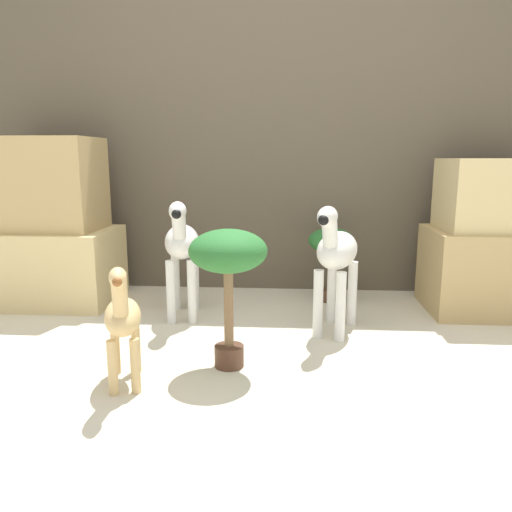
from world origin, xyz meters
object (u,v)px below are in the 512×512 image
object	(u,v)px
zebra_right	(336,256)
potted_palm_back	(331,245)
zebra_left	(182,247)
potted_palm_front	(228,260)
giraffe_figurine	(123,319)

from	to	relation	value
zebra_right	potted_palm_back	size ratio (longest dim) A/B	1.45
zebra_right	potted_palm_back	world-z (taller)	zebra_right
zebra_left	potted_palm_front	bearing A→B (deg)	-62.63
potted_palm_back	potted_palm_front	bearing A→B (deg)	-116.06
zebra_left	potted_palm_front	size ratio (longest dim) A/B	1.12
zebra_right	potted_palm_back	bearing A→B (deg)	87.97
zebra_right	potted_palm_front	xyz separation A→B (m)	(-0.50, -0.47, 0.07)
potted_palm_front	potted_palm_back	world-z (taller)	potted_palm_front
giraffe_figurine	potted_palm_front	distance (m)	0.49
zebra_left	potted_palm_back	size ratio (longest dim) A/B	1.45
zebra_right	potted_palm_back	xyz separation A→B (m)	(0.02, 0.59, -0.05)
zebra_right	potted_palm_back	distance (m)	0.59
giraffe_figurine	potted_palm_back	distance (m)	1.57
giraffe_figurine	potted_palm_front	bearing A→B (deg)	28.16
zebra_left	potted_palm_front	xyz separation A→B (m)	(0.35, -0.67, 0.07)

